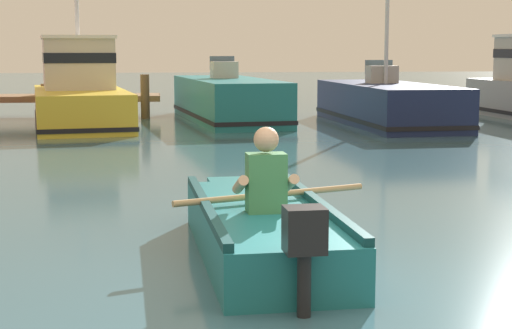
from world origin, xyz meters
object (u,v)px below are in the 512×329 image
rowboat_with_person (262,228)px  moored_boat_teal (228,101)px  moored_boat_navy (387,105)px  moored_boat_yellow (79,93)px

rowboat_with_person → moored_boat_teal: (0.84, 13.75, 0.28)m
rowboat_with_person → moored_boat_teal: size_ratio=0.59×
rowboat_with_person → moored_boat_teal: 13.78m
moored_boat_teal → moored_boat_navy: size_ratio=1.03×
rowboat_with_person → moored_boat_navy: moored_boat_navy is taller
rowboat_with_person → moored_boat_teal: bearing=86.5°
moored_boat_yellow → moored_boat_teal: size_ratio=0.94×
moored_boat_teal → moored_boat_navy: 4.11m
rowboat_with_person → moored_boat_navy: size_ratio=0.61×
moored_boat_navy → moored_boat_teal: bearing=160.2°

